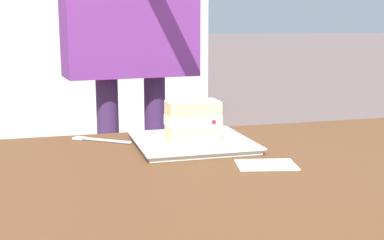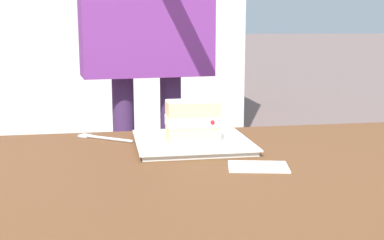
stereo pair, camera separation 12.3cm
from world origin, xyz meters
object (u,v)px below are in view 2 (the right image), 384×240
patio_table (270,211)px  cake_slice (193,120)px  dessert_fork (102,138)px  dessert_plate (192,142)px  paper_napkin (258,167)px

patio_table → cake_slice: bearing=118.5°
cake_slice → dessert_fork: 0.26m
dessert_plate → paper_napkin: bearing=-64.5°
patio_table → cake_slice: 0.31m
patio_table → paper_napkin: paper_napkin is taller
patio_table → dessert_plate: dessert_plate is taller
cake_slice → dessert_fork: (-0.22, 0.12, -0.06)m
dessert_fork → paper_napkin: dessert_fork is taller
cake_slice → dessert_plate: bearing=98.8°
dessert_plate → cake_slice: bearing=-81.2°
dessert_fork → patio_table: bearing=-44.8°
patio_table → paper_napkin: size_ratio=9.98×
dessert_fork → cake_slice: bearing=-27.2°
dessert_plate → dessert_fork: 0.25m
dessert_plate → dessert_fork: bearing=153.6°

